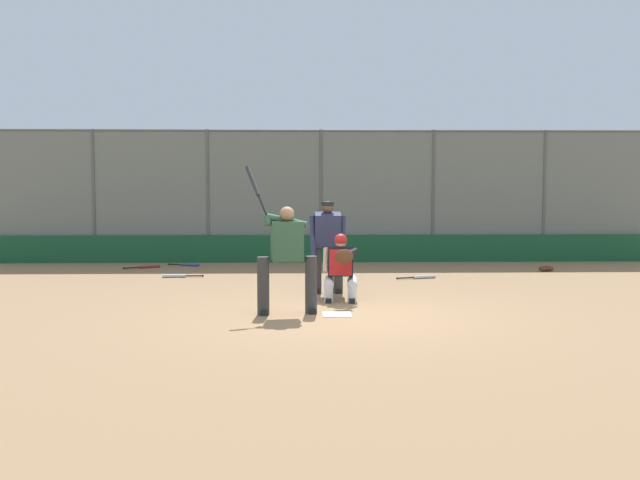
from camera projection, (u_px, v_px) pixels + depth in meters
ground_plane at (337, 315)px, 11.21m from camera, size 160.00×160.00×0.00m
home_plate_marker at (337, 314)px, 11.20m from camera, size 0.43×0.43×0.01m
backstop_fence at (321, 192)px, 18.64m from camera, size 16.95×0.08×3.29m
padding_wall at (321, 249)px, 18.65m from camera, size 16.53×0.18×0.66m
bleachers_beyond at (278, 240)px, 20.85m from camera, size 11.81×1.95×1.16m
batter_at_plate at (286, 255)px, 11.23m from camera, size 1.11×0.60×2.23m
catcher_behind_plate at (341, 266)px, 12.46m from camera, size 0.60×0.72×1.13m
umpire_home at (328, 244)px, 13.32m from camera, size 0.67×0.42×1.65m
spare_bat_near_backstop at (177, 276)px, 15.60m from camera, size 0.86×0.10×0.07m
spare_bat_by_padding at (421, 277)px, 15.41m from camera, size 0.86×0.32×0.07m
spare_bat_third_base_side at (147, 267)px, 17.30m from camera, size 0.77×0.50×0.07m
spare_bat_first_base_side at (188, 265)px, 17.73m from camera, size 0.79×0.28×0.07m
fielding_glove_on_dirt at (546, 268)px, 16.72m from camera, size 0.34×0.26×0.12m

